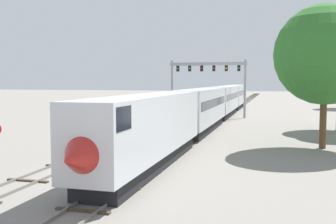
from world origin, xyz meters
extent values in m
plane|color=gray|center=(0.00, 0.00, 0.00)|extent=(400.00, 400.00, 0.00)
cube|color=slate|center=(1.28, 60.00, 0.08)|extent=(0.07, 200.00, 0.16)
cube|color=slate|center=(2.72, 60.00, 0.08)|extent=(0.07, 200.00, 0.16)
cube|color=#473828|center=(2.00, -6.00, 0.05)|extent=(2.60, 0.24, 0.10)
cube|color=#473828|center=(2.00, -2.00, 0.05)|extent=(2.60, 0.24, 0.10)
cube|color=#473828|center=(2.00, 2.00, 0.05)|extent=(2.60, 0.24, 0.10)
cube|color=#473828|center=(2.00, 6.00, 0.05)|extent=(2.60, 0.24, 0.10)
cube|color=#473828|center=(2.00, 10.00, 0.05)|extent=(2.60, 0.24, 0.10)
cube|color=#473828|center=(2.00, 14.00, 0.05)|extent=(2.60, 0.24, 0.10)
cube|color=#473828|center=(2.00, 18.00, 0.05)|extent=(2.60, 0.24, 0.10)
cube|color=#473828|center=(2.00, 22.00, 0.05)|extent=(2.60, 0.24, 0.10)
cube|color=#473828|center=(2.00, 26.00, 0.05)|extent=(2.60, 0.24, 0.10)
cube|color=#473828|center=(2.00, 30.00, 0.05)|extent=(2.60, 0.24, 0.10)
cube|color=#473828|center=(2.00, 34.00, 0.05)|extent=(2.60, 0.24, 0.10)
cube|color=#473828|center=(2.00, 38.00, 0.05)|extent=(2.60, 0.24, 0.10)
cube|color=#473828|center=(2.00, 42.00, 0.05)|extent=(2.60, 0.24, 0.10)
cube|color=#473828|center=(2.00, 46.00, 0.05)|extent=(2.60, 0.24, 0.10)
cube|color=#473828|center=(2.00, 50.00, 0.05)|extent=(2.60, 0.24, 0.10)
cube|color=#473828|center=(2.00, 54.00, 0.05)|extent=(2.60, 0.24, 0.10)
cube|color=#473828|center=(2.00, 58.00, 0.05)|extent=(2.60, 0.24, 0.10)
cube|color=#473828|center=(2.00, 62.00, 0.05)|extent=(2.60, 0.24, 0.10)
cube|color=#473828|center=(2.00, 66.00, 0.05)|extent=(2.60, 0.24, 0.10)
cube|color=#473828|center=(2.00, 70.00, 0.05)|extent=(2.60, 0.24, 0.10)
cube|color=#473828|center=(2.00, 74.00, 0.05)|extent=(2.60, 0.24, 0.10)
cube|color=#473828|center=(2.00, 78.00, 0.05)|extent=(2.60, 0.24, 0.10)
cube|color=#473828|center=(2.00, 82.00, 0.05)|extent=(2.60, 0.24, 0.10)
cube|color=#473828|center=(2.00, 86.00, 0.05)|extent=(2.60, 0.24, 0.10)
cube|color=#473828|center=(2.00, 90.00, 0.05)|extent=(2.60, 0.24, 0.10)
cube|color=#473828|center=(2.00, 94.00, 0.05)|extent=(2.60, 0.24, 0.10)
cube|color=#473828|center=(2.00, 98.00, 0.05)|extent=(2.60, 0.24, 0.10)
cube|color=#473828|center=(2.00, 102.00, 0.05)|extent=(2.60, 0.24, 0.10)
cube|color=#473828|center=(2.00, 106.00, 0.05)|extent=(2.60, 0.24, 0.10)
cube|color=#473828|center=(2.00, 110.00, 0.05)|extent=(2.60, 0.24, 0.10)
cube|color=#473828|center=(2.00, 114.00, 0.05)|extent=(2.60, 0.24, 0.10)
cube|color=#473828|center=(2.00, 118.00, 0.05)|extent=(2.60, 0.24, 0.10)
cube|color=#473828|center=(2.00, 122.00, 0.05)|extent=(2.60, 0.24, 0.10)
cube|color=#473828|center=(2.00, 126.00, 0.05)|extent=(2.60, 0.24, 0.10)
cube|color=#473828|center=(2.00, 130.00, 0.05)|extent=(2.60, 0.24, 0.10)
cube|color=#473828|center=(2.00, 134.00, 0.05)|extent=(2.60, 0.24, 0.10)
cube|color=#473828|center=(2.00, 138.00, 0.05)|extent=(2.60, 0.24, 0.10)
cube|color=#473828|center=(2.00, 142.00, 0.05)|extent=(2.60, 0.24, 0.10)
cube|color=#473828|center=(2.00, 146.00, 0.05)|extent=(2.60, 0.24, 0.10)
cube|color=#473828|center=(2.00, 150.00, 0.05)|extent=(2.60, 0.24, 0.10)
cube|color=#473828|center=(2.00, 154.00, 0.05)|extent=(2.60, 0.24, 0.10)
cube|color=#473828|center=(2.00, 158.00, 0.05)|extent=(2.60, 0.24, 0.10)
cube|color=slate|center=(-4.22, 40.00, 0.08)|extent=(0.07, 160.00, 0.16)
cube|color=slate|center=(-2.78, 40.00, 0.08)|extent=(0.07, 160.00, 0.16)
cube|color=#473828|center=(-3.50, -2.00, 0.05)|extent=(2.60, 0.24, 0.10)
cube|color=#473828|center=(-3.50, 2.00, 0.05)|extent=(2.60, 0.24, 0.10)
cube|color=#473828|center=(-3.50, 6.00, 0.05)|extent=(2.60, 0.24, 0.10)
cube|color=#473828|center=(-3.50, 10.00, 0.05)|extent=(2.60, 0.24, 0.10)
cube|color=#473828|center=(-3.50, 14.00, 0.05)|extent=(2.60, 0.24, 0.10)
cube|color=#473828|center=(-3.50, 18.00, 0.05)|extent=(2.60, 0.24, 0.10)
cube|color=#473828|center=(-3.50, 22.00, 0.05)|extent=(2.60, 0.24, 0.10)
cube|color=#473828|center=(-3.50, 26.00, 0.05)|extent=(2.60, 0.24, 0.10)
cube|color=#473828|center=(-3.50, 30.00, 0.05)|extent=(2.60, 0.24, 0.10)
cube|color=#473828|center=(-3.50, 34.00, 0.05)|extent=(2.60, 0.24, 0.10)
cube|color=#473828|center=(-3.50, 38.00, 0.05)|extent=(2.60, 0.24, 0.10)
cube|color=#473828|center=(-3.50, 42.00, 0.05)|extent=(2.60, 0.24, 0.10)
cube|color=#473828|center=(-3.50, 46.00, 0.05)|extent=(2.60, 0.24, 0.10)
cube|color=#473828|center=(-3.50, 50.00, 0.05)|extent=(2.60, 0.24, 0.10)
cube|color=#473828|center=(-3.50, 54.00, 0.05)|extent=(2.60, 0.24, 0.10)
cube|color=#473828|center=(-3.50, 58.00, 0.05)|extent=(2.60, 0.24, 0.10)
cube|color=#473828|center=(-3.50, 62.00, 0.05)|extent=(2.60, 0.24, 0.10)
cube|color=#473828|center=(-3.50, 66.00, 0.05)|extent=(2.60, 0.24, 0.10)
cube|color=#473828|center=(-3.50, 70.00, 0.05)|extent=(2.60, 0.24, 0.10)
cube|color=#473828|center=(-3.50, 74.00, 0.05)|extent=(2.60, 0.24, 0.10)
cube|color=#473828|center=(-3.50, 78.00, 0.05)|extent=(2.60, 0.24, 0.10)
cube|color=#473828|center=(-3.50, 82.00, 0.05)|extent=(2.60, 0.24, 0.10)
cube|color=#473828|center=(-3.50, 86.00, 0.05)|extent=(2.60, 0.24, 0.10)
cube|color=#473828|center=(-3.50, 90.00, 0.05)|extent=(2.60, 0.24, 0.10)
cube|color=#473828|center=(-3.50, 94.00, 0.05)|extent=(2.60, 0.24, 0.10)
cube|color=#473828|center=(-3.50, 98.00, 0.05)|extent=(2.60, 0.24, 0.10)
cube|color=#473828|center=(-3.50, 102.00, 0.05)|extent=(2.60, 0.24, 0.10)
cube|color=#473828|center=(-3.50, 106.00, 0.05)|extent=(2.60, 0.24, 0.10)
cube|color=#473828|center=(-3.50, 110.00, 0.05)|extent=(2.60, 0.24, 0.10)
cube|color=#473828|center=(-3.50, 114.00, 0.05)|extent=(2.60, 0.24, 0.10)
cube|color=#473828|center=(-3.50, 118.00, 0.05)|extent=(2.60, 0.24, 0.10)
cube|color=silver|center=(2.00, 3.28, 2.90)|extent=(3.00, 18.57, 3.80)
cone|color=#B2231E|center=(2.00, -6.20, 2.50)|extent=(2.88, 2.60, 2.88)
cube|color=black|center=(2.00, -4.80, 4.04)|extent=(3.04, 1.80, 1.10)
cube|color=black|center=(2.00, 3.28, 0.50)|extent=(2.52, 16.71, 1.00)
cube|color=#B7BABF|center=(2.00, 22.85, 2.90)|extent=(3.00, 18.57, 3.80)
cube|color=black|center=(2.00, 22.85, 3.30)|extent=(3.04, 17.08, 0.90)
cube|color=black|center=(2.00, 22.85, 0.50)|extent=(2.52, 16.71, 1.00)
cube|color=#B7BABF|center=(2.00, 42.42, 2.90)|extent=(3.00, 18.57, 3.80)
cube|color=black|center=(2.00, 42.42, 3.30)|extent=(3.04, 17.08, 0.90)
cube|color=black|center=(2.00, 42.42, 0.50)|extent=(2.52, 16.71, 1.00)
cube|color=#B7BABF|center=(2.00, 61.98, 2.90)|extent=(3.00, 18.57, 3.80)
cube|color=black|center=(2.00, 61.98, 3.30)|extent=(3.04, 17.08, 0.90)
cube|color=black|center=(2.00, 61.98, 0.50)|extent=(2.52, 16.71, 1.00)
cylinder|color=#999BA0|center=(-6.00, 40.25, 4.46)|extent=(0.36, 0.36, 8.93)
cylinder|color=#999BA0|center=(5.50, 40.25, 4.46)|extent=(0.36, 0.36, 8.93)
cube|color=#999BA0|center=(-0.25, 40.25, 8.33)|extent=(12.10, 0.36, 0.50)
cube|color=black|center=(-5.04, 40.30, 7.63)|extent=(0.44, 0.32, 0.90)
sphere|color=green|center=(-5.04, 40.11, 7.63)|extent=(0.28, 0.28, 0.28)
cube|color=black|center=(-3.12, 40.30, 7.63)|extent=(0.44, 0.32, 0.90)
sphere|color=green|center=(-3.12, 40.11, 7.63)|extent=(0.28, 0.28, 0.28)
cube|color=black|center=(-1.21, 40.30, 7.63)|extent=(0.44, 0.32, 0.90)
sphere|color=red|center=(-1.21, 40.11, 7.63)|extent=(0.28, 0.28, 0.28)
cube|color=black|center=(0.71, 40.30, 7.63)|extent=(0.44, 0.32, 0.90)
sphere|color=red|center=(0.71, 40.11, 7.63)|extent=(0.28, 0.28, 0.28)
cube|color=black|center=(2.62, 40.30, 7.63)|extent=(0.44, 0.32, 0.90)
sphere|color=yellow|center=(2.62, 40.11, 7.63)|extent=(0.28, 0.28, 0.28)
cube|color=black|center=(4.54, 40.30, 7.63)|extent=(0.44, 0.32, 0.90)
sphere|color=green|center=(4.54, 40.11, 7.63)|extent=(0.28, 0.28, 0.28)
cylinder|color=brown|center=(13.97, 14.31, 2.48)|extent=(0.56, 0.56, 4.96)
sphere|color=#2D6B28|center=(13.97, 14.31, 7.91)|extent=(8.43, 8.43, 8.43)
camera|label=1|loc=(10.07, -21.48, 5.73)|focal=42.65mm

